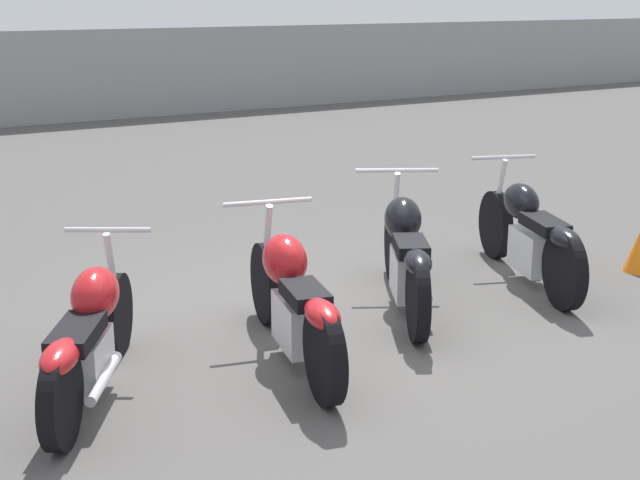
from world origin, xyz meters
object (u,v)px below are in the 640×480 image
object	(u,v)px
motorcycle_slot_2	(406,255)
motorcycle_slot_3	(530,234)
motorcycle_slot_1	(293,300)
motorcycle_slot_0	(90,335)

from	to	relation	value
motorcycle_slot_2	motorcycle_slot_3	size ratio (longest dim) A/B	0.95
motorcycle_slot_1	motorcycle_slot_2	bearing A→B (deg)	33.56
motorcycle_slot_1	motorcycle_slot_2	size ratio (longest dim) A/B	1.08
motorcycle_slot_2	motorcycle_slot_3	world-z (taller)	motorcycle_slot_2
motorcycle_slot_0	motorcycle_slot_3	size ratio (longest dim) A/B	0.84
motorcycle_slot_3	motorcycle_slot_1	bearing A→B (deg)	-150.00
motorcycle_slot_0	motorcycle_slot_2	xyz separation A→B (m)	(2.70, 0.34, 0.03)
motorcycle_slot_0	motorcycle_slot_1	size ratio (longest dim) A/B	0.82
motorcycle_slot_1	motorcycle_slot_0	bearing A→B (deg)	-171.86
motorcycle_slot_0	motorcycle_slot_3	world-z (taller)	motorcycle_slot_3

